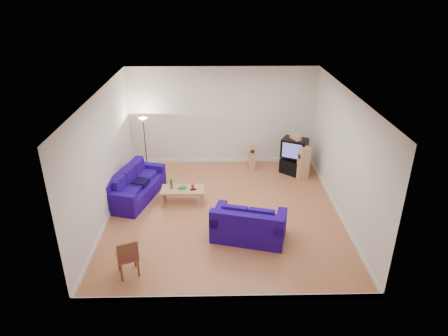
{
  "coord_description": "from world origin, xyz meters",
  "views": [
    {
      "loc": [
        -0.2,
        -9.09,
        5.56
      ],
      "look_at": [
        0.0,
        0.4,
        1.1
      ],
      "focal_mm": 32.0,
      "sensor_mm": 36.0,
      "label": 1
    }
  ],
  "objects_px": {
    "tv_stand": "(293,167)",
    "television": "(294,148)",
    "coffee_table": "(183,191)",
    "sofa_three_seat": "(134,188)",
    "sofa_loveseat": "(248,227)"
  },
  "relations": [
    {
      "from": "sofa_three_seat",
      "to": "television",
      "type": "relative_size",
      "value": 2.49
    },
    {
      "from": "tv_stand",
      "to": "coffee_table",
      "type": "bearing_deg",
      "value": -110.32
    },
    {
      "from": "coffee_table",
      "to": "television",
      "type": "bearing_deg",
      "value": 27.97
    },
    {
      "from": "tv_stand",
      "to": "television",
      "type": "relative_size",
      "value": 0.86
    },
    {
      "from": "coffee_table",
      "to": "television",
      "type": "xyz_separation_m",
      "value": [
        3.36,
        1.78,
        0.5
      ]
    },
    {
      "from": "tv_stand",
      "to": "television",
      "type": "xyz_separation_m",
      "value": [
        -0.01,
        0.03,
        0.63
      ]
    },
    {
      "from": "television",
      "to": "coffee_table",
      "type": "bearing_deg",
      "value": -125.11
    },
    {
      "from": "coffee_table",
      "to": "television",
      "type": "distance_m",
      "value": 3.83
    },
    {
      "from": "sofa_three_seat",
      "to": "tv_stand",
      "type": "height_order",
      "value": "sofa_three_seat"
    },
    {
      "from": "sofa_three_seat",
      "to": "coffee_table",
      "type": "relative_size",
      "value": 1.97
    },
    {
      "from": "sofa_three_seat",
      "to": "tv_stand",
      "type": "xyz_separation_m",
      "value": [
        4.74,
        1.45,
        -0.06
      ]
    },
    {
      "from": "sofa_three_seat",
      "to": "television",
      "type": "distance_m",
      "value": 4.99
    },
    {
      "from": "sofa_loveseat",
      "to": "tv_stand",
      "type": "bearing_deg",
      "value": 78.85
    },
    {
      "from": "sofa_three_seat",
      "to": "coffee_table",
      "type": "distance_m",
      "value": 1.41
    },
    {
      "from": "sofa_three_seat",
      "to": "tv_stand",
      "type": "distance_m",
      "value": 4.96
    }
  ]
}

